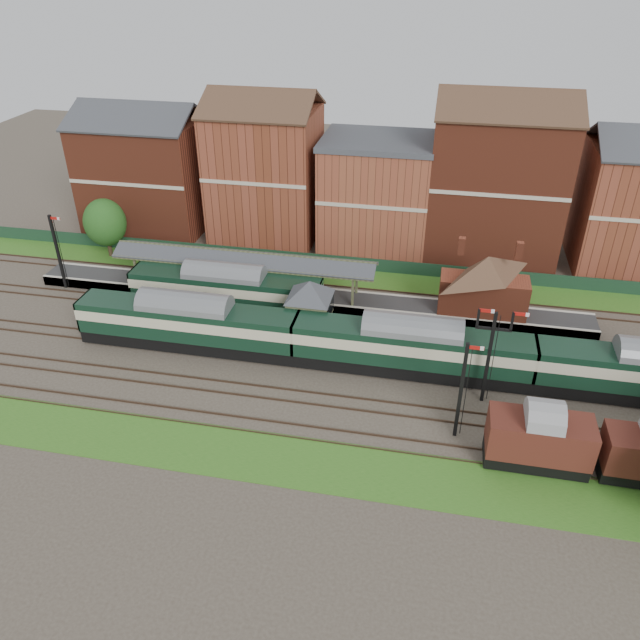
% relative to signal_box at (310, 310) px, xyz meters
% --- Properties ---
extents(ground, '(160.00, 160.00, 0.00)m').
position_rel_signal_box_xyz_m(ground, '(3.00, -3.25, -3.19)').
color(ground, '#473D33').
rests_on(ground, ground).
extents(grass_back, '(90.00, 4.50, 0.06)m').
position_rel_signal_box_xyz_m(grass_back, '(3.00, 12.75, -3.16)').
color(grass_back, '#2D6619').
rests_on(grass_back, ground).
extents(grass_front, '(90.00, 5.00, 0.06)m').
position_rel_signal_box_xyz_m(grass_front, '(3.00, -15.25, -3.16)').
color(grass_front, '#2D6619').
rests_on(grass_front, ground).
extents(fence, '(90.00, 0.12, 1.50)m').
position_rel_signal_box_xyz_m(fence, '(3.00, 14.75, -2.44)').
color(fence, '#193823').
rests_on(fence, ground).
extents(platform, '(55.00, 3.40, 1.00)m').
position_rel_signal_box_xyz_m(platform, '(-2.00, 6.50, -2.69)').
color(platform, '#2D2D2D').
rests_on(platform, ground).
extents(signal_box, '(5.40, 5.40, 6.00)m').
position_rel_signal_box_xyz_m(signal_box, '(0.00, 0.00, 0.00)').
color(signal_box, '#647754').
rests_on(signal_box, ground).
extents(brick_hut, '(3.20, 2.64, 2.94)m').
position_rel_signal_box_xyz_m(brick_hut, '(8.00, 0.00, -2.00)').
color(brick_hut, brown).
rests_on(brick_hut, ground).
extents(station_building, '(8.10, 8.10, 5.90)m').
position_rel_signal_box_xyz_m(station_building, '(15.00, 6.50, 0.76)').
color(station_building, brown).
rests_on(station_building, platform).
extents(canopy, '(26.00, 3.89, 4.08)m').
position_rel_signal_box_xyz_m(canopy, '(-8.00, 6.50, 1.39)').
color(canopy, '#46492D').
rests_on(canopy, platform).
extents(semaphore_bracket, '(3.60, 0.25, 8.18)m').
position_rel_signal_box_xyz_m(semaphore_bracket, '(15.04, -5.75, 1.44)').
color(semaphore_bracket, black).
rests_on(semaphore_bracket, ground).
extents(semaphore_platform_end, '(1.23, 0.25, 8.00)m').
position_rel_signal_box_xyz_m(semaphore_platform_end, '(-26.98, 4.75, 0.96)').
color(semaphore_platform_end, black).
rests_on(semaphore_platform_end, ground).
extents(semaphore_siding, '(1.23, 0.25, 8.00)m').
position_rel_signal_box_xyz_m(semaphore_siding, '(13.02, -10.25, 0.96)').
color(semaphore_siding, black).
rests_on(semaphore_siding, ground).
extents(town_backdrop, '(69.00, 10.00, 16.00)m').
position_rel_signal_box_xyz_m(town_backdrop, '(2.82, 21.75, 3.81)').
color(town_backdrop, brown).
rests_on(town_backdrop, ground).
extents(dmu_train, '(57.93, 3.04, 4.45)m').
position_rel_signal_box_xyz_m(dmu_train, '(9.12, -3.25, -0.60)').
color(dmu_train, black).
rests_on(dmu_train, ground).
extents(platform_railcar, '(18.45, 2.91, 4.25)m').
position_rel_signal_box_xyz_m(platform_railcar, '(-8.91, 3.25, -0.71)').
color(platform_railcar, black).
rests_on(platform_railcar, ground).
extents(goods_van_a, '(6.82, 2.95, 4.14)m').
position_rel_signal_box_xyz_m(goods_van_a, '(18.35, -12.25, -0.86)').
color(goods_van_a, black).
rests_on(goods_van_a, ground).
extents(tree_back, '(4.64, 4.64, 6.78)m').
position_rel_signal_box_xyz_m(tree_back, '(-26.02, 12.65, 0.91)').
color(tree_back, '#382619').
rests_on(tree_back, ground).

